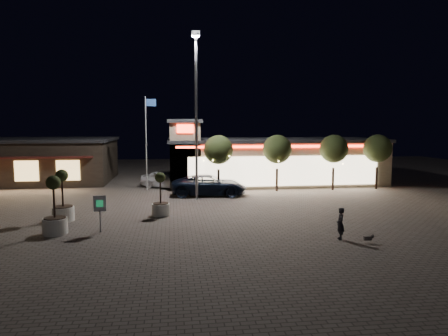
{
  "coord_description": "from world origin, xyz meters",
  "views": [
    {
      "loc": [
        0.17,
        -21.74,
        5.59
      ],
      "look_at": [
        3.81,
        6.0,
        2.59
      ],
      "focal_mm": 32.0,
      "sensor_mm": 36.0,
      "label": 1
    }
  ],
  "objects": [
    {
      "name": "pickup_truck",
      "position": [
        3.09,
        9.66,
        0.83
      ],
      "size": [
        6.18,
        3.26,
        1.66
      ],
      "primitive_type": "imported",
      "rotation": [
        0.0,
        0.0,
        1.48
      ],
      "color": "black",
      "rests_on": "ground"
    },
    {
      "name": "string_tree_a",
      "position": [
        4.0,
        11.0,
        3.56
      ],
      "size": [
        2.42,
        2.42,
        4.79
      ],
      "color": "#332319",
      "rests_on": "ground"
    },
    {
      "name": "white_sedan",
      "position": [
        -0.46,
        14.0,
        0.76
      ],
      "size": [
        4.76,
        3.91,
        1.53
      ],
      "primitive_type": "imported",
      "rotation": [
        0.0,
        0.0,
        1.01
      ],
      "color": "silver",
      "rests_on": "ground"
    },
    {
      "name": "floodlight_pole",
      "position": [
        2.0,
        8.0,
        7.02
      ],
      "size": [
        0.6,
        0.4,
        12.38
      ],
      "color": "gray",
      "rests_on": "ground"
    },
    {
      "name": "flagpole",
      "position": [
        -1.9,
        13.0,
        4.74
      ],
      "size": [
        0.95,
        0.1,
        8.0
      ],
      "color": "white",
      "rests_on": "ground"
    },
    {
      "name": "restaurant_building",
      "position": [
        -14.0,
        19.97,
        2.16
      ],
      "size": [
        16.4,
        11.0,
        4.3
      ],
      "color": "#382D23",
      "rests_on": "ground"
    },
    {
      "name": "planter_left",
      "position": [
        -6.2,
        2.26,
        0.94
      ],
      "size": [
        1.24,
        1.24,
        3.05
      ],
      "color": "silver",
      "rests_on": "ground"
    },
    {
      "name": "string_tree_c",
      "position": [
        14.0,
        11.0,
        3.56
      ],
      "size": [
        2.42,
        2.42,
        4.79
      ],
      "color": "#332319",
      "rests_on": "ground"
    },
    {
      "name": "retail_building",
      "position": [
        9.51,
        15.82,
        2.21
      ],
      "size": [
        20.4,
        8.4,
        6.1
      ],
      "color": "tan",
      "rests_on": "ground"
    },
    {
      "name": "string_tree_b",
      "position": [
        9.0,
        11.0,
        3.56
      ],
      "size": [
        2.42,
        2.42,
        4.79
      ],
      "color": "#332319",
      "rests_on": "ground"
    },
    {
      "name": "planter_right",
      "position": [
        -0.57,
        2.95,
        0.84
      ],
      "size": [
        1.1,
        1.1,
        2.71
      ],
      "color": "silver",
      "rests_on": "ground"
    },
    {
      "name": "planter_mid",
      "position": [
        -5.85,
        -0.66,
        0.94
      ],
      "size": [
        1.24,
        1.24,
        3.05
      ],
      "color": "silver",
      "rests_on": "ground"
    },
    {
      "name": "dog",
      "position": [
        9.45,
        -4.27,
        0.26
      ],
      "size": [
        0.5,
        0.2,
        0.27
      ],
      "color": "#59514C",
      "rests_on": "ground"
    },
    {
      "name": "pedestrian",
      "position": [
        8.31,
        -3.52,
        0.79
      ],
      "size": [
        0.48,
        0.64,
        1.58
      ],
      "primitive_type": "imported",
      "rotation": [
        0.0,
        0.0,
        -1.75
      ],
      "color": "black",
      "rests_on": "ground"
    },
    {
      "name": "string_tree_d",
      "position": [
        18.0,
        11.0,
        3.56
      ],
      "size": [
        2.42,
        2.42,
        4.79
      ],
      "color": "#332319",
      "rests_on": "ground"
    },
    {
      "name": "ground",
      "position": [
        0.0,
        0.0,
        0.0
      ],
      "size": [
        90.0,
        90.0,
        0.0
      ],
      "primitive_type": "plane",
      "color": "#60564E",
      "rests_on": "ground"
    },
    {
      "name": "valet_sign",
      "position": [
        -3.59,
        -0.62,
        1.37
      ],
      "size": [
        0.65,
        0.1,
        1.95
      ],
      "color": "gray",
      "rests_on": "ground"
    }
  ]
}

